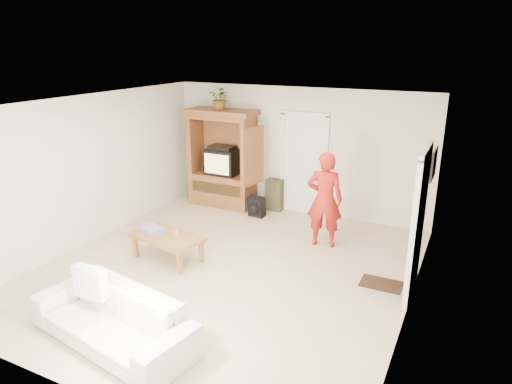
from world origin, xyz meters
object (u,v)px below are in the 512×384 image
man (325,200)px  coffee_table (167,238)px  armoire (224,165)px  sofa (112,319)px

man → coffee_table: size_ratio=1.33×
armoire → sofa: bearing=-75.2°
armoire → man: (2.64, -1.09, -0.06)m
man → coffee_table: man is taller
armoire → sofa: 5.06m
sofa → coffee_table: (-0.74, 2.07, 0.07)m
armoire → coffee_table: (0.54, -2.78, -0.52)m
sofa → man: bearing=80.1°
man → coffee_table: bearing=27.4°
armoire → sofa: size_ratio=0.97×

